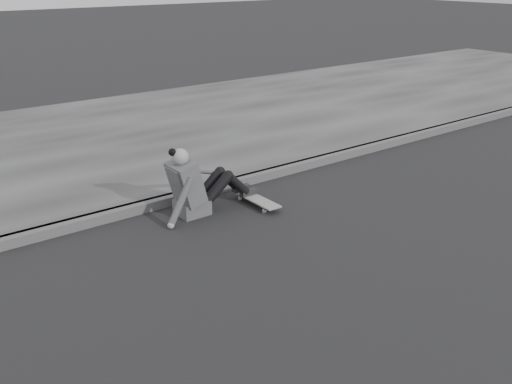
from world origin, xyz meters
TOP-DOWN VIEW (x-y plane):
  - ground at (0.00, 0.00)m, footprint 80.00×80.00m
  - curb at (0.00, 2.58)m, footprint 24.00×0.16m
  - sidewalk at (0.00, 5.60)m, footprint 24.00×6.00m
  - skateboard at (-2.52, 1.89)m, footprint 0.20×0.78m
  - seated_woman at (-3.25, 2.14)m, footprint 1.38×0.46m

SIDE VIEW (x-z plane):
  - ground at x=0.00m, z-range 0.00..0.00m
  - curb at x=0.00m, z-range 0.00..0.12m
  - sidewalk at x=0.00m, z-range 0.00..0.12m
  - skateboard at x=-2.52m, z-range 0.03..0.12m
  - seated_woman at x=-3.25m, z-range -0.08..0.80m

